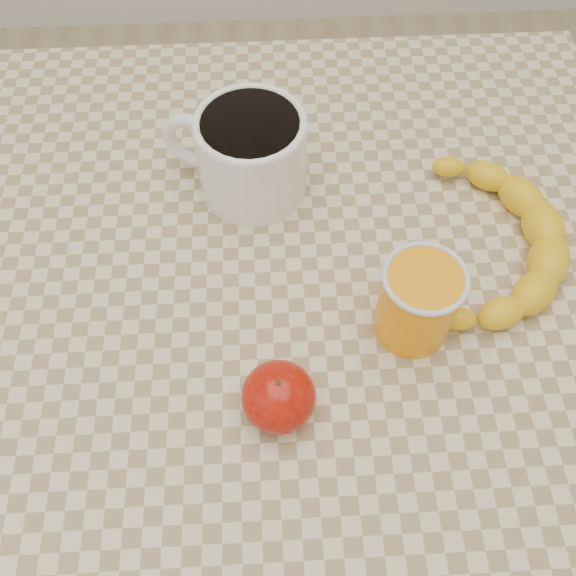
{
  "coord_description": "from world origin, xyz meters",
  "views": [
    {
      "loc": [
        -0.02,
        -0.33,
        1.3
      ],
      "look_at": [
        0.0,
        0.0,
        0.77
      ],
      "focal_mm": 40.0,
      "sensor_mm": 36.0,
      "label": 1
    }
  ],
  "objects_px": {
    "table": "(288,338)",
    "coffee_mug": "(249,152)",
    "apple": "(279,397)",
    "orange_juice_glass": "(418,302)",
    "banana": "(493,242)"
  },
  "relations": [
    {
      "from": "table",
      "to": "coffee_mug",
      "type": "bearing_deg",
      "value": 102.67
    },
    {
      "from": "table",
      "to": "apple",
      "type": "bearing_deg",
      "value": -96.94
    },
    {
      "from": "orange_juice_glass",
      "to": "coffee_mug",
      "type": "bearing_deg",
      "value": 128.86
    },
    {
      "from": "coffee_mug",
      "to": "table",
      "type": "bearing_deg",
      "value": -77.33
    },
    {
      "from": "table",
      "to": "coffee_mug",
      "type": "height_order",
      "value": "coffee_mug"
    },
    {
      "from": "table",
      "to": "apple",
      "type": "height_order",
      "value": "apple"
    },
    {
      "from": "orange_juice_glass",
      "to": "banana",
      "type": "xyz_separation_m",
      "value": [
        0.09,
        0.08,
        -0.03
      ]
    },
    {
      "from": "table",
      "to": "banana",
      "type": "height_order",
      "value": "banana"
    },
    {
      "from": "coffee_mug",
      "to": "banana",
      "type": "distance_m",
      "value": 0.27
    },
    {
      "from": "coffee_mug",
      "to": "orange_juice_glass",
      "type": "xyz_separation_m",
      "value": [
        0.15,
        -0.19,
        -0.01
      ]
    },
    {
      "from": "orange_juice_glass",
      "to": "apple",
      "type": "relative_size",
      "value": 1.21
    },
    {
      "from": "orange_juice_glass",
      "to": "apple",
      "type": "distance_m",
      "value": 0.15
    },
    {
      "from": "table",
      "to": "coffee_mug",
      "type": "relative_size",
      "value": 4.59
    },
    {
      "from": "table",
      "to": "apple",
      "type": "relative_size",
      "value": 10.81
    },
    {
      "from": "table",
      "to": "orange_juice_glass",
      "type": "xyz_separation_m",
      "value": [
        0.12,
        -0.04,
        0.13
      ]
    }
  ]
}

